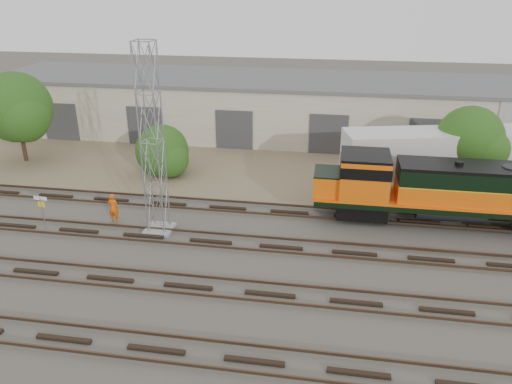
% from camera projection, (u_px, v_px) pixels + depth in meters
% --- Properties ---
extents(ground, '(140.00, 140.00, 0.00)m').
position_uv_depth(ground, '(278.00, 262.00, 26.26)').
color(ground, '#47423A').
rests_on(ground, ground).
extents(dirt_strip, '(80.00, 16.00, 0.02)m').
position_uv_depth(dirt_strip, '(301.00, 164.00, 39.82)').
color(dirt_strip, '#726047').
rests_on(dirt_strip, ground).
extents(tracks, '(80.00, 20.40, 0.28)m').
position_uv_depth(tracks, '(270.00, 294.00, 23.51)').
color(tracks, black).
rests_on(tracks, ground).
extents(warehouse, '(58.40, 10.40, 5.30)m').
position_uv_depth(warehouse, '(309.00, 108.00, 45.97)').
color(warehouse, beige).
rests_on(warehouse, ground).
extents(locomotive, '(16.40, 2.88, 3.94)m').
position_uv_depth(locomotive, '(449.00, 190.00, 29.38)').
color(locomotive, black).
rests_on(locomotive, tracks).
extents(signal_tower, '(1.60, 1.60, 10.86)m').
position_uv_depth(signal_tower, '(152.00, 146.00, 27.43)').
color(signal_tower, gray).
rests_on(signal_tower, ground).
extents(sign_post, '(0.87, 0.11, 2.11)m').
position_uv_depth(sign_post, '(42.00, 206.00, 29.20)').
color(sign_post, gray).
rests_on(sign_post, ground).
extents(worker, '(0.69, 0.47, 1.85)m').
position_uv_depth(worker, '(113.00, 208.00, 30.27)').
color(worker, '#E3520C').
rests_on(worker, ground).
extents(semi_trailer, '(14.62, 6.25, 4.42)m').
position_uv_depth(semi_trailer, '(454.00, 154.00, 33.75)').
color(semi_trailer, silver).
rests_on(semi_trailer, ground).
extents(tree_west, '(5.76, 5.49, 7.18)m').
position_uv_depth(tree_west, '(18.00, 110.00, 38.69)').
color(tree_west, '#382619').
rests_on(tree_west, ground).
extents(tree_mid, '(4.18, 3.98, 3.98)m').
position_uv_depth(tree_mid, '(164.00, 153.00, 37.34)').
color(tree_mid, '#382619').
rests_on(tree_mid, ground).
extents(tree_east, '(4.67, 4.45, 6.00)m').
position_uv_depth(tree_east, '(473.00, 141.00, 33.37)').
color(tree_east, '#382619').
rests_on(tree_east, ground).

